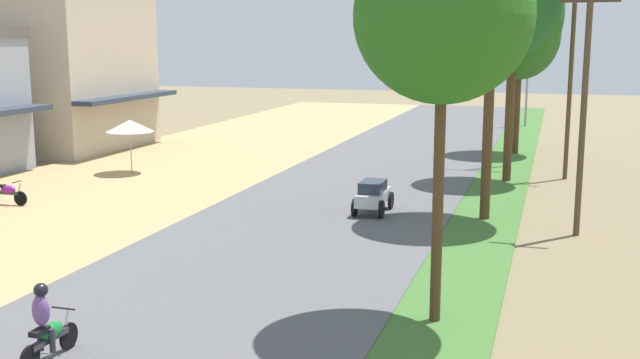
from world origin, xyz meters
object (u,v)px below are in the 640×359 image
at_px(median_tree_nearest, 443,17).
at_px(streetlamp_near, 513,73).
at_px(parked_motorbike_seventh, 7,192).
at_px(motorbike_ahead_third, 46,325).
at_px(median_tree_third, 514,14).
at_px(streetlamp_mid, 528,66).
at_px(utility_pole_near, 571,75).
at_px(median_tree_fourth, 520,35).
at_px(utility_pole_far, 584,108).
at_px(vendor_umbrella, 130,126).
at_px(car_sedan_silver, 373,195).

distance_m(median_tree_nearest, streetlamp_near, 22.70).
xyz_separation_m(parked_motorbike_seventh, motorbike_ahead_third, (10.68, -12.14, 0.30)).
relative_size(parked_motorbike_seventh, median_tree_third, 0.18).
height_order(streetlamp_mid, utility_pole_near, utility_pole_near).
relative_size(median_tree_fourth, utility_pole_far, 1.12).
bearing_deg(utility_pole_far, parked_motorbike_seventh, -175.28).
xyz_separation_m(median_tree_third, utility_pole_near, (2.52, 1.46, -2.66)).
bearing_deg(utility_pole_far, utility_pole_near, 91.62).
height_order(utility_pole_near, utility_pole_far, utility_pole_near).
bearing_deg(median_tree_third, streetlamp_near, 91.72).
distance_m(median_tree_nearest, utility_pole_near, 20.22).
xyz_separation_m(streetlamp_near, utility_pole_far, (2.95, -13.33, -0.48)).
bearing_deg(median_tree_fourth, motorbike_ahead_third, -102.95).
xyz_separation_m(vendor_umbrella, median_tree_nearest, (16.75, -15.21, 4.52)).
relative_size(median_tree_nearest, utility_pole_far, 1.08).
relative_size(streetlamp_near, utility_pole_far, 1.00).
distance_m(parked_motorbike_seventh, median_tree_fourth, 27.18).
xyz_separation_m(vendor_umbrella, motorbike_ahead_third, (9.80, -19.81, -1.45)).
xyz_separation_m(streetlamp_mid, utility_pole_near, (2.65, -21.21, 0.33)).
height_order(median_tree_third, streetlamp_near, median_tree_third).
xyz_separation_m(parked_motorbike_seventh, vendor_umbrella, (0.87, 7.67, 1.75)).
bearing_deg(car_sedan_silver, median_tree_third, 62.60).
xyz_separation_m(parked_motorbike_seventh, streetlamp_mid, (17.91, 33.56, 3.85)).
distance_m(streetlamp_mid, utility_pole_near, 21.37).
bearing_deg(vendor_umbrella, motorbike_ahead_third, -63.68).
bearing_deg(median_tree_nearest, streetlamp_mid, 89.59).
relative_size(median_tree_nearest, median_tree_third, 0.88).
relative_size(median_tree_third, car_sedan_silver, 4.38).
height_order(parked_motorbike_seventh, utility_pole_far, utility_pole_far).
xyz_separation_m(median_tree_third, streetlamp_near, (-0.12, 4.16, -2.72)).
height_order(parked_motorbike_seventh, median_tree_fourth, median_tree_fourth).
relative_size(median_tree_third, median_tree_fourth, 1.10).
relative_size(streetlamp_mid, car_sedan_silver, 3.32).
bearing_deg(parked_motorbike_seventh, vendor_umbrella, 83.50).
height_order(vendor_umbrella, car_sedan_silver, vendor_umbrella).
bearing_deg(streetlamp_near, parked_motorbike_seventh, -139.95).
relative_size(streetlamp_near, streetlamp_mid, 1.07).
bearing_deg(utility_pole_far, streetlamp_mid, 95.29).
bearing_deg(motorbike_ahead_third, median_tree_nearest, 33.52).
height_order(median_tree_fourth, utility_pole_near, utility_pole_near).
bearing_deg(car_sedan_silver, utility_pole_near, 54.98).
distance_m(streetlamp_mid, car_sedan_silver, 31.36).
bearing_deg(vendor_umbrella, median_tree_third, 10.62).
height_order(vendor_umbrella, streetlamp_near, streetlamp_near).
bearing_deg(parked_motorbike_seventh, utility_pole_near, 31.01).
bearing_deg(motorbike_ahead_third, streetlamp_mid, 81.00).
xyz_separation_m(vendor_umbrella, median_tree_third, (17.16, 3.22, 5.09)).
bearing_deg(utility_pole_far, streetlamp_near, 102.47).
bearing_deg(car_sedan_silver, streetlamp_near, 71.54).
xyz_separation_m(streetlamp_near, car_sedan_silver, (-4.13, -12.36, -3.93)).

